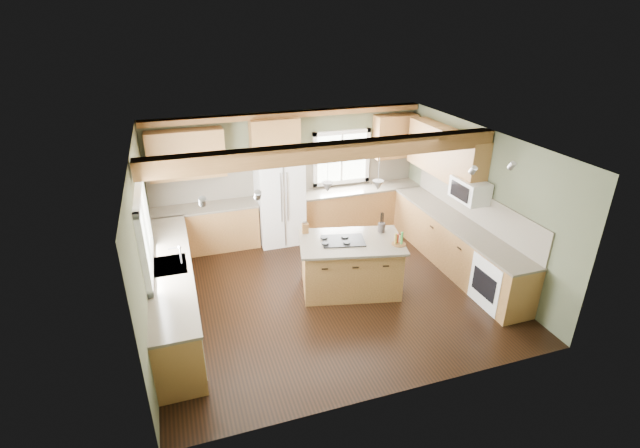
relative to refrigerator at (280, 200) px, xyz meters
name	(u,v)px	position (x,y,z in m)	size (l,w,h in m)	color
floor	(328,290)	(0.30, -2.12, -0.90)	(5.60, 5.60, 0.00)	black
ceiling	(329,142)	(0.30, -2.12, 1.70)	(5.60, 5.60, 0.00)	silver
wall_back	(289,174)	(0.30, 0.38, 0.40)	(5.60, 5.60, 0.00)	#51573D
wall_left	(144,247)	(-2.50, -2.12, 0.40)	(5.00, 5.00, 0.00)	#51573D
wall_right	(477,201)	(3.10, -2.12, 0.40)	(5.00, 5.00, 0.00)	#51573D
ceiling_beam	(330,152)	(0.30, -2.18, 1.57)	(5.55, 0.26, 0.26)	brown
soffit_trim	(288,115)	(0.30, 0.28, 1.64)	(5.55, 0.20, 0.10)	brown
backsplash_back	(289,178)	(0.30, 0.36, 0.31)	(5.58, 0.03, 0.58)	brown
backsplash_right	(474,205)	(3.08, -2.07, 0.31)	(0.03, 3.70, 0.58)	brown
base_cab_back_left	(206,229)	(-1.49, 0.08, -0.46)	(2.02, 0.60, 0.88)	brown
counter_back_left	(204,207)	(-1.49, 0.08, 0.00)	(2.06, 0.64, 0.04)	#484035
base_cab_back_right	(359,209)	(1.79, 0.08, -0.46)	(2.62, 0.60, 0.88)	brown
counter_back_right	(360,189)	(1.79, 0.08, 0.00)	(2.66, 0.64, 0.04)	#484035
base_cab_left	(174,292)	(-2.20, -2.07, -0.46)	(0.60, 3.70, 0.88)	brown
counter_left	(170,266)	(-2.20, -2.07, 0.00)	(0.64, 3.74, 0.04)	#484035
base_cab_right	(455,245)	(2.80, -2.07, -0.46)	(0.60, 3.70, 0.88)	brown
counter_right	(458,222)	(2.80, -2.07, 0.00)	(0.64, 3.74, 0.04)	#484035
upper_cab_back_left	(186,154)	(-1.69, 0.21, 1.05)	(1.40, 0.35, 0.90)	brown
upper_cab_over_fridge	(275,137)	(0.00, 0.21, 1.25)	(0.96, 0.35, 0.70)	brown
upper_cab_right	(445,153)	(2.92, -1.22, 1.05)	(0.35, 2.20, 0.90)	brown
upper_cab_back_corner	(395,136)	(2.60, 0.21, 1.05)	(0.90, 0.35, 0.90)	brown
window_left	(143,230)	(-2.48, -2.07, 0.65)	(0.04, 1.60, 1.05)	white
window_back	(341,157)	(1.45, 0.36, 0.65)	(1.10, 0.04, 1.00)	white
sink	(170,266)	(-2.20, -2.07, 0.01)	(0.50, 0.65, 0.03)	#262628
faucet	(181,256)	(-2.02, -2.07, 0.15)	(0.02, 0.02, 0.28)	#B2B2B7
dishwasher	(179,345)	(-2.19, -3.37, -0.47)	(0.60, 0.60, 0.84)	white
oven	(500,281)	(2.79, -3.37, -0.47)	(0.60, 0.72, 0.84)	white
microwave	(470,190)	(2.88, -2.17, 0.65)	(0.40, 0.70, 0.38)	white
pendant_left	(328,187)	(0.29, -2.09, 0.98)	(0.18, 0.18, 0.16)	#B2B2B7
pendant_right	(378,185)	(1.07, -2.27, 0.98)	(0.18, 0.18, 0.16)	#B2B2B7
refrigerator	(280,200)	(0.00, 0.00, 0.00)	(0.90, 0.74, 1.80)	white
island	(350,266)	(0.68, -2.18, -0.46)	(1.60, 0.98, 0.88)	brown
island_top	(351,242)	(0.68, -2.18, 0.00)	(1.70, 1.08, 0.04)	#484035
cooktop	(343,241)	(0.55, -2.15, 0.03)	(0.69, 0.46, 0.02)	black
knife_block	(305,228)	(0.04, -1.66, 0.11)	(0.11, 0.08, 0.18)	brown
utensil_crock	(382,228)	(1.30, -2.02, 0.10)	(0.12, 0.12, 0.16)	#3B362F
bottle_tray	(399,239)	(1.37, -2.54, 0.13)	(0.23, 0.23, 0.21)	brown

